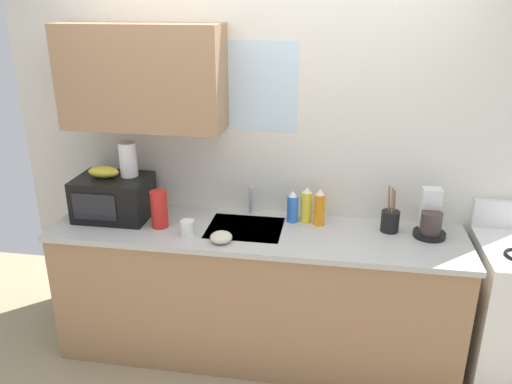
% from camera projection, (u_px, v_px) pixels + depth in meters
% --- Properties ---
extents(kitchen_wall_assembly, '(3.31, 0.42, 2.50)m').
position_uv_depth(kitchen_wall_assembly, '(243.00, 144.00, 3.28)').
color(kitchen_wall_assembly, silver).
rests_on(kitchen_wall_assembly, ground).
extents(counter_unit, '(2.54, 0.63, 0.90)m').
position_uv_depth(counter_unit, '(256.00, 292.00, 3.30)').
color(counter_unit, '#9E7551').
rests_on(counter_unit, ground).
extents(sink_faucet, '(0.03, 0.03, 0.19)m').
position_uv_depth(sink_faucet, '(251.00, 200.00, 3.34)').
color(sink_faucet, '#B2B5BA').
rests_on(sink_faucet, counter_unit).
extents(microwave, '(0.46, 0.35, 0.27)m').
position_uv_depth(microwave, '(114.00, 197.00, 3.28)').
color(microwave, black).
rests_on(microwave, counter_unit).
extents(banana_bunch, '(0.20, 0.11, 0.07)m').
position_uv_depth(banana_bunch, '(104.00, 172.00, 3.23)').
color(banana_bunch, gold).
rests_on(banana_bunch, microwave).
extents(paper_towel_roll, '(0.11, 0.11, 0.22)m').
position_uv_depth(paper_towel_roll, '(128.00, 159.00, 3.22)').
color(paper_towel_roll, white).
rests_on(paper_towel_roll, microwave).
extents(coffee_maker, '(0.19, 0.21, 0.28)m').
position_uv_depth(coffee_maker, '(430.00, 219.00, 3.04)').
color(coffee_maker, black).
rests_on(coffee_maker, counter_unit).
extents(dish_soap_bottle_blue, '(0.07, 0.07, 0.21)m').
position_uv_depth(dish_soap_bottle_blue, '(293.00, 207.00, 3.22)').
color(dish_soap_bottle_blue, blue).
rests_on(dish_soap_bottle_blue, counter_unit).
extents(dish_soap_bottle_yellow, '(0.07, 0.07, 0.23)m').
position_uv_depth(dish_soap_bottle_yellow, '(306.00, 206.00, 3.22)').
color(dish_soap_bottle_yellow, yellow).
rests_on(dish_soap_bottle_yellow, counter_unit).
extents(dish_soap_bottle_orange, '(0.07, 0.07, 0.24)m').
position_uv_depth(dish_soap_bottle_orange, '(320.00, 208.00, 3.17)').
color(dish_soap_bottle_orange, orange).
rests_on(dish_soap_bottle_orange, counter_unit).
extents(cereal_canister, '(0.10, 0.10, 0.23)m').
position_uv_depth(cereal_canister, '(159.00, 209.00, 3.14)').
color(cereal_canister, red).
rests_on(cereal_canister, counter_unit).
extents(mug_white, '(0.08, 0.08, 0.09)m').
position_uv_depth(mug_white, '(188.00, 228.00, 3.05)').
color(mug_white, white).
rests_on(mug_white, counter_unit).
extents(utensil_crock, '(0.11, 0.11, 0.30)m').
position_uv_depth(utensil_crock, '(390.00, 220.00, 3.10)').
color(utensil_crock, black).
rests_on(utensil_crock, counter_unit).
extents(small_bowl, '(0.13, 0.13, 0.06)m').
position_uv_depth(small_bowl, '(221.00, 237.00, 2.97)').
color(small_bowl, beige).
rests_on(small_bowl, counter_unit).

